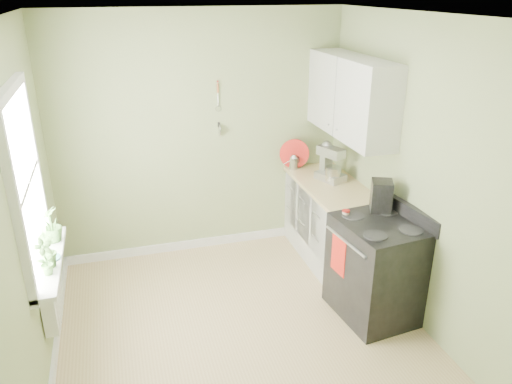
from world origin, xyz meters
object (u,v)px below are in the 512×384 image
object	(u,v)px
stove	(377,268)
coffee_maker	(381,198)
stand_mixer	(330,165)
kettle	(293,162)

from	to	relation	value
stove	coffee_maker	xyz separation A→B (m)	(0.12, 0.25, 0.58)
coffee_maker	stand_mixer	bearing A→B (deg)	95.08
stand_mixer	kettle	world-z (taller)	stand_mixer
kettle	coffee_maker	bearing A→B (deg)	-75.82
stand_mixer	stove	bearing A→B (deg)	-91.75
stove	coffee_maker	distance (m)	0.65
kettle	coffee_maker	world-z (taller)	coffee_maker
stand_mixer	kettle	bearing A→B (deg)	121.47
stand_mixer	coffee_maker	bearing A→B (deg)	-84.92
stand_mixer	coffee_maker	size ratio (longest dim) A/B	1.26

